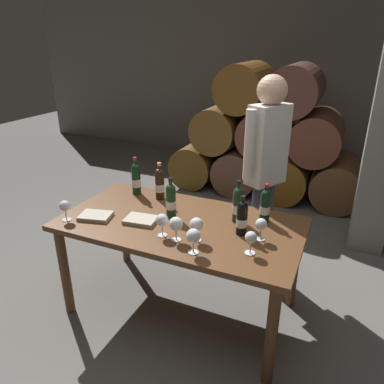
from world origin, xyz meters
name	(u,v)px	position (x,y,z in m)	size (l,w,h in m)	color
ground_plane	(182,307)	(0.00, 0.00, 0.00)	(14.00, 14.00, 0.00)	#66635E
cellar_back_wall	(293,76)	(0.00, 4.20, 1.40)	(10.00, 0.24, 2.80)	slate
barrel_stack	(266,140)	(0.00, 2.60, 0.72)	(2.49, 0.90, 1.69)	#593D13
dining_table	(181,233)	(0.00, 0.00, 0.67)	(1.70, 0.90, 0.76)	brown
wine_bottle_0	(160,183)	(-0.32, 0.29, 0.89)	(0.07, 0.07, 0.31)	black
wine_bottle_1	(136,179)	(-0.55, 0.30, 0.90)	(0.07, 0.07, 0.32)	black
wine_bottle_2	(242,218)	(0.44, 0.01, 0.88)	(0.07, 0.07, 0.27)	black
wine_bottle_3	(171,200)	(-0.10, 0.05, 0.89)	(0.07, 0.07, 0.30)	#19381E
wine_bottle_4	(265,205)	(0.54, 0.25, 0.88)	(0.07, 0.07, 0.28)	black
wine_bottle_5	(238,204)	(0.36, 0.17, 0.89)	(0.07, 0.07, 0.31)	#19381E
wine_glass_0	(196,225)	(0.21, -0.19, 0.87)	(0.09, 0.09, 0.16)	white
wine_glass_1	(65,206)	(-0.75, -0.31, 0.87)	(0.08, 0.08, 0.15)	white
wine_glass_2	(251,238)	(0.56, -0.20, 0.86)	(0.07, 0.07, 0.15)	white
wine_glass_3	(176,224)	(0.09, -0.24, 0.87)	(0.09, 0.09, 0.16)	white
wine_glass_4	(193,236)	(0.25, -0.34, 0.87)	(0.09, 0.09, 0.16)	white
wine_glass_5	(162,221)	(-0.02, -0.23, 0.87)	(0.08, 0.08, 0.16)	white
wine_glass_6	(261,225)	(0.58, -0.01, 0.87)	(0.07, 0.07, 0.15)	white
tasting_notebook	(96,216)	(-0.58, -0.20, 0.77)	(0.22, 0.16, 0.03)	#B2A893
leather_ledger	(141,220)	(-0.25, -0.12, 0.77)	(0.22, 0.16, 0.03)	#B2A893
sommelier_presenting	(266,161)	(0.41, 0.75, 1.04)	(0.31, 0.44, 1.72)	#383842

